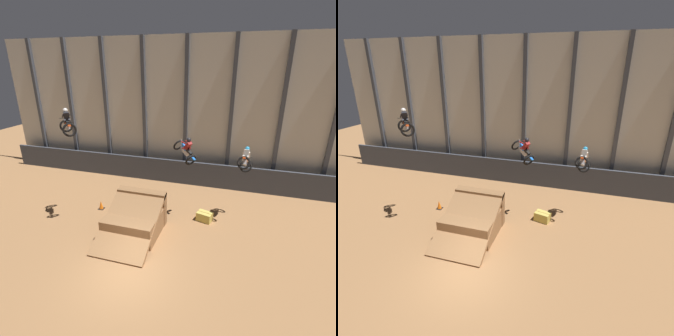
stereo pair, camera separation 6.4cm
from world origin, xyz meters
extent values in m
plane|color=#996B42|center=(0.00, 0.00, 0.00)|extent=(60.00, 60.00, 0.00)
cube|color=beige|center=(0.00, 11.35, 5.48)|extent=(32.00, 0.12, 10.96)
cube|color=#3D424C|center=(-13.51, 11.15, 5.48)|extent=(0.28, 0.28, 10.96)
cube|color=#3D424C|center=(-10.13, 11.15, 5.48)|extent=(0.28, 0.28, 10.96)
cube|color=#3D424C|center=(-6.76, 11.15, 5.48)|extent=(0.28, 0.28, 10.96)
cube|color=#3D424C|center=(-3.38, 11.15, 5.48)|extent=(0.28, 0.28, 10.96)
cube|color=#3D424C|center=(0.00, 11.15, 5.48)|extent=(0.28, 0.28, 10.96)
cube|color=#3D424C|center=(3.38, 11.15, 5.48)|extent=(0.28, 0.28, 10.96)
cube|color=#3D424C|center=(6.76, 11.15, 5.48)|extent=(0.28, 0.28, 10.96)
cube|color=#3D424C|center=(10.13, 11.15, 5.48)|extent=(0.28, 0.28, 10.96)
cube|color=#383D47|center=(0.00, 10.28, 0.96)|extent=(31.36, 0.20, 1.92)
cube|color=olive|center=(-1.01, 3.15, 0.61)|extent=(2.90, 2.82, 1.22)
cube|color=olive|center=(-1.01, 4.32, 1.02)|extent=(2.96, 0.50, 2.04)
cube|color=#996B42|center=(-1.01, 2.55, 1.02)|extent=(2.96, 4.12, 2.21)
torus|color=black|center=(-5.37, 4.03, 5.69)|extent=(0.62, 0.60, 0.73)
torus|color=black|center=(-4.41, 3.02, 5.75)|extent=(0.62, 0.60, 0.73)
cube|color=#B7B7BC|center=(-4.86, 3.49, 5.84)|extent=(0.50, 0.51, 0.30)
cube|color=#E54C19|center=(-4.98, 3.62, 6.03)|extent=(0.45, 0.46, 0.26)
cube|color=black|center=(-4.71, 3.33, 6.07)|extent=(0.51, 0.52, 0.14)
cube|color=#E54C19|center=(-4.35, 2.96, 6.01)|extent=(0.35, 0.36, 0.07)
cylinder|color=#B7B7BC|center=(-5.26, 3.91, 5.94)|extent=(0.23, 0.24, 0.52)
cylinder|color=black|center=(-5.23, 3.89, 6.18)|extent=(0.49, 0.50, 0.04)
cube|color=black|center=(-4.85, 3.49, 6.34)|extent=(0.42, 0.42, 0.53)
sphere|color=silver|center=(-4.93, 3.57, 6.66)|extent=(0.37, 0.37, 0.27)
cylinder|color=black|center=(-4.97, 3.44, 6.08)|extent=(0.36, 0.37, 0.34)
cylinder|color=black|center=(-4.80, 3.61, 6.08)|extent=(0.36, 0.37, 0.34)
cylinder|color=black|center=(-5.13, 3.55, 6.35)|extent=(0.41, 0.43, 0.27)
cylinder|color=black|center=(-4.90, 3.77, 6.35)|extent=(0.41, 0.43, 0.27)
torus|color=black|center=(0.65, 6.47, 4.36)|extent=(0.79, 0.82, 0.71)
torus|color=black|center=(1.61, 5.65, 3.77)|extent=(0.79, 0.82, 0.71)
cube|color=#B7B7BC|center=(1.20, 6.00, 4.15)|extent=(0.56, 0.52, 0.47)
cube|color=blue|center=(1.15, 6.04, 4.41)|extent=(0.51, 0.48, 0.40)
cube|color=black|center=(1.43, 5.80, 4.25)|extent=(0.53, 0.49, 0.35)
cube|color=blue|center=(1.76, 5.52, 3.96)|extent=(0.36, 0.34, 0.21)
cylinder|color=#B7B7BC|center=(0.85, 6.30, 4.50)|extent=(0.10, 0.10, 0.55)
cylinder|color=black|center=(0.95, 6.21, 4.70)|extent=(0.62, 0.30, 0.04)
cube|color=maroon|center=(1.38, 5.84, 4.59)|extent=(0.54, 0.52, 0.49)
sphere|color=black|center=(1.42, 5.81, 4.92)|extent=(0.43, 0.42, 0.35)
cylinder|color=maroon|center=(1.18, 5.86, 4.38)|extent=(0.40, 0.37, 0.18)
cylinder|color=maroon|center=(1.34, 6.04, 4.38)|extent=(0.40, 0.37, 0.18)
cylinder|color=maroon|center=(1.12, 5.86, 4.71)|extent=(0.45, 0.40, 0.13)
cylinder|color=maroon|center=(1.33, 6.10, 4.71)|extent=(0.45, 0.40, 0.13)
torus|color=black|center=(4.71, 6.78, 3.30)|extent=(0.78, 0.52, 0.70)
torus|color=black|center=(4.57, 5.55, 3.95)|extent=(0.78, 0.52, 0.70)
cube|color=#B7B7BC|center=(4.64, 6.17, 3.76)|extent=(0.25, 0.61, 0.49)
cube|color=#E54C19|center=(4.67, 6.42, 3.85)|extent=(0.26, 0.52, 0.42)
cube|color=black|center=(4.63, 6.07, 4.06)|extent=(0.22, 0.57, 0.37)
cube|color=#E54C19|center=(4.57, 5.58, 4.23)|extent=(0.18, 0.36, 0.22)
cylinder|color=#B7B7BC|center=(4.71, 6.73, 3.60)|extent=(0.11, 0.46, 0.40)
cylinder|color=black|center=(4.72, 6.81, 3.83)|extent=(0.63, 0.27, 0.04)
cube|color=silver|center=(4.66, 6.38, 4.21)|extent=(0.31, 0.29, 0.52)
sphere|color=#2393CC|center=(4.69, 6.61, 4.45)|extent=(0.30, 0.38, 0.35)
cylinder|color=silver|center=(4.54, 6.33, 3.95)|extent=(0.14, 0.30, 0.42)
cylinder|color=silver|center=(4.78, 6.30, 3.95)|extent=(0.14, 0.30, 0.42)
cylinder|color=silver|center=(4.53, 6.62, 4.12)|extent=(0.13, 0.42, 0.44)
cylinder|color=silver|center=(4.85, 6.58, 4.12)|extent=(0.13, 0.42, 0.44)
cube|color=black|center=(-4.18, 4.85, 0.01)|extent=(0.36, 0.36, 0.03)
cone|color=orange|center=(-4.18, 4.85, 0.31)|extent=(0.28, 0.28, 0.55)
cube|color=#CCB751|center=(2.63, 5.40, 0.28)|extent=(1.02, 0.81, 0.56)
cube|color=#996623|center=(2.63, 5.40, 0.28)|extent=(0.89, 0.27, 0.57)
camera|label=1|loc=(4.42, -8.48, 8.96)|focal=28.00mm
camera|label=2|loc=(4.48, -8.46, 8.96)|focal=28.00mm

